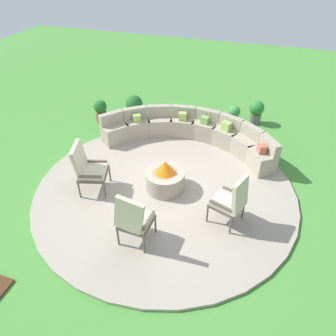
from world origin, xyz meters
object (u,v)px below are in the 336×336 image
at_px(lounge_chair_front_left, 88,168).
at_px(potted_plant_1, 101,110).
at_px(fire_pit, 165,178).
at_px(lounge_chair_back_left, 232,200).
at_px(curved_stone_bench, 190,133).
at_px(potted_plant_0, 256,111).
at_px(potted_plant_2, 134,106).
at_px(potted_plant_4, 234,114).
at_px(lounge_chair_front_right, 133,219).

xyz_separation_m(lounge_chair_front_left, potted_plant_1, (-1.27, 2.89, -0.26)).
bearing_deg(fire_pit, lounge_chair_back_left, -21.12).
bearing_deg(curved_stone_bench, potted_plant_0, 49.85).
height_order(lounge_chair_front_left, potted_plant_2, lounge_chair_front_left).
height_order(lounge_chair_front_left, potted_plant_0, lounge_chair_front_left).
bearing_deg(fire_pit, potted_plant_0, 67.50).
height_order(potted_plant_0, potted_plant_2, potted_plant_2).
bearing_deg(fire_pit, potted_plant_4, 74.32).
xyz_separation_m(lounge_chair_front_right, potted_plant_4, (0.96, 4.90, -0.29)).
height_order(curved_stone_bench, potted_plant_2, curved_stone_bench).
relative_size(lounge_chair_front_left, potted_plant_1, 1.68).
bearing_deg(potted_plant_2, lounge_chair_front_left, -82.69).
height_order(lounge_chair_front_right, potted_plant_2, lounge_chair_front_right).
bearing_deg(lounge_chair_back_left, potted_plant_4, 26.79).
xyz_separation_m(curved_stone_bench, lounge_chair_back_left, (1.42, -2.47, 0.24)).
bearing_deg(potted_plant_4, potted_plant_1, -165.37).
relative_size(potted_plant_1, potted_plant_2, 0.93).
height_order(potted_plant_2, potted_plant_4, potted_plant_2).
distance_m(fire_pit, potted_plant_1, 3.64).
bearing_deg(lounge_chair_front_right, lounge_chair_back_left, 37.05).
xyz_separation_m(lounge_chair_front_right, potted_plant_1, (-2.73, 3.94, -0.27)).
xyz_separation_m(fire_pit, potted_plant_0, (1.52, 3.66, 0.06)).
relative_size(lounge_chair_front_right, potted_plant_1, 1.75).
bearing_deg(lounge_chair_front_right, potted_plant_4, 81.81).
distance_m(curved_stone_bench, potted_plant_1, 2.83).
relative_size(curved_stone_bench, potted_plant_1, 6.75).
distance_m(potted_plant_0, potted_plant_2, 3.52).
height_order(lounge_chair_front_right, potted_plant_0, lounge_chair_front_right).
relative_size(lounge_chair_front_right, potted_plant_4, 1.91).
distance_m(fire_pit, potted_plant_2, 3.45).
height_order(fire_pit, potted_plant_1, fire_pit).
relative_size(lounge_chair_back_left, potted_plant_4, 1.75).
height_order(lounge_chair_front_left, potted_plant_4, lounge_chair_front_left).
bearing_deg(lounge_chair_front_right, potted_plant_2, 115.98).
bearing_deg(lounge_chair_front_right, fire_pit, 91.92).
bearing_deg(fire_pit, lounge_chair_front_right, -91.02).
bearing_deg(lounge_chair_back_left, fire_pit, 88.07).
bearing_deg(curved_stone_bench, lounge_chair_back_left, -60.10).
xyz_separation_m(potted_plant_1, potted_plant_2, (0.84, 0.50, 0.01)).
bearing_deg(lounge_chair_front_left, potted_plant_0, 128.38).
distance_m(lounge_chair_front_right, potted_plant_0, 5.46).
distance_m(potted_plant_1, potted_plant_4, 3.82).
xyz_separation_m(potted_plant_1, potted_plant_4, (3.69, 0.96, -0.02)).
bearing_deg(potted_plant_1, curved_stone_bench, -9.45).
xyz_separation_m(curved_stone_bench, potted_plant_2, (-1.95, 0.96, 0.00)).
distance_m(curved_stone_bench, lounge_chair_back_left, 2.86).
relative_size(potted_plant_0, potted_plant_4, 1.15).
xyz_separation_m(curved_stone_bench, potted_plant_1, (-2.79, 0.46, -0.01)).
bearing_deg(potted_plant_1, potted_plant_2, 30.70).
xyz_separation_m(lounge_chair_front_right, potted_plant_0, (1.54, 5.23, -0.25)).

